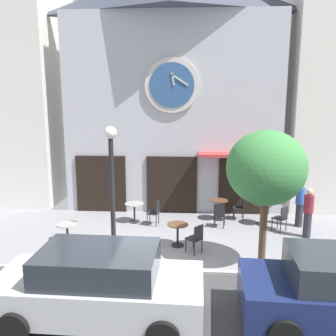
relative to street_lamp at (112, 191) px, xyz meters
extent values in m
cube|color=gray|center=(1.58, 1.44, -1.96)|extent=(26.20, 5.18, 0.05)
cube|color=#A8A5A0|center=(1.58, -1.13, -1.89)|extent=(26.20, 0.12, 0.08)
cube|color=#B2B2BC|center=(1.54, 5.07, 1.98)|extent=(8.62, 2.07, 7.82)
cylinder|color=beige|center=(1.54, 3.97, 3.11)|extent=(2.07, 0.10, 2.07)
cylinder|color=#2D5184|center=(1.54, 3.91, 3.11)|extent=(1.70, 0.04, 1.70)
cube|color=beige|center=(1.58, 3.87, 3.34)|extent=(0.14, 0.03, 0.47)
cube|color=beige|center=(1.85, 3.87, 3.30)|extent=(0.65, 0.03, 0.44)
cube|color=black|center=(-1.33, 3.99, -0.78)|extent=(2.01, 0.10, 2.30)
cube|color=black|center=(1.54, 3.99, -0.78)|extent=(2.01, 0.10, 2.30)
cube|color=black|center=(4.41, 3.99, -0.78)|extent=(2.01, 0.10, 2.30)
cube|color=#B23333|center=(3.95, 3.68, 0.52)|extent=(2.76, 0.90, 0.12)
cube|color=silver|center=(-6.25, 6.23, 4.91)|extent=(5.46, 4.39, 13.68)
cylinder|color=black|center=(0.00, 0.00, -1.75)|extent=(0.32, 0.32, 0.36)
cylinder|color=black|center=(0.00, 0.00, -0.21)|extent=(0.14, 0.14, 3.45)
sphere|color=white|center=(0.00, 0.00, 1.69)|extent=(0.36, 0.36, 0.36)
cylinder|color=brown|center=(4.25, -0.61, -0.91)|extent=(0.20, 0.20, 2.05)
ellipsoid|color=#3D8442|center=(4.25, -0.61, 0.85)|extent=(2.10, 1.89, 2.00)
cylinder|color=black|center=(-1.52, 0.33, -1.56)|extent=(0.07, 0.07, 0.75)
cylinder|color=black|center=(-1.52, 0.33, -1.92)|extent=(0.40, 0.40, 0.03)
cylinder|color=gray|center=(-1.52, 0.33, -1.18)|extent=(0.65, 0.65, 0.03)
cylinder|color=black|center=(0.20, 2.75, -1.58)|extent=(0.07, 0.07, 0.71)
cylinder|color=black|center=(0.20, 2.75, -1.92)|extent=(0.40, 0.40, 0.03)
cylinder|color=gray|center=(0.20, 2.75, -1.22)|extent=(0.71, 0.71, 0.03)
cylinder|color=black|center=(1.89, 0.65, -1.58)|extent=(0.07, 0.07, 0.71)
cylinder|color=black|center=(1.89, 0.65, -1.92)|extent=(0.40, 0.40, 0.03)
cylinder|color=brown|center=(1.89, 0.65, -1.23)|extent=(0.66, 0.66, 0.03)
cylinder|color=black|center=(3.37, 3.22, -1.56)|extent=(0.07, 0.07, 0.76)
cylinder|color=black|center=(3.37, 3.22, -1.92)|extent=(0.40, 0.40, 0.03)
cylinder|color=brown|center=(3.37, 3.22, -1.18)|extent=(0.68, 0.68, 0.03)
cylinder|color=black|center=(4.91, 2.78, -1.56)|extent=(0.07, 0.07, 0.75)
cylinder|color=black|center=(4.91, 2.78, -1.92)|extent=(0.40, 0.40, 0.03)
cylinder|color=black|center=(4.91, 2.78, -1.19)|extent=(0.68, 0.68, 0.03)
cube|color=black|center=(4.13, 3.29, -1.48)|extent=(0.42, 0.42, 0.04)
cube|color=black|center=(4.31, 3.29, -1.26)|extent=(0.06, 0.38, 0.45)
cylinder|color=black|center=(3.96, 3.47, -1.71)|extent=(0.03, 0.03, 0.45)
cylinder|color=black|center=(3.95, 3.13, -1.71)|extent=(0.03, 0.03, 0.45)
cylinder|color=black|center=(4.30, 3.46, -1.71)|extent=(0.03, 0.03, 0.45)
cylinder|color=black|center=(4.29, 3.12, -1.71)|extent=(0.03, 0.03, 0.45)
cube|color=black|center=(3.34, 2.43, -1.48)|extent=(0.46, 0.46, 0.04)
cube|color=black|center=(3.30, 2.25, -1.26)|extent=(0.38, 0.11, 0.45)
cylinder|color=black|center=(3.53, 2.56, -1.71)|extent=(0.03, 0.03, 0.45)
cylinder|color=black|center=(3.20, 2.62, -1.71)|extent=(0.03, 0.03, 0.45)
cylinder|color=black|center=(3.47, 2.23, -1.71)|extent=(0.03, 0.03, 0.45)
cylinder|color=black|center=(3.14, 2.29, -1.71)|extent=(0.03, 0.03, 0.45)
cube|color=black|center=(5.40, 2.19, -1.48)|extent=(0.57, 0.57, 0.04)
cube|color=black|center=(5.52, 2.05, -1.26)|extent=(0.31, 0.29, 0.45)
cylinder|color=black|center=(5.41, 2.43, -1.71)|extent=(0.03, 0.03, 0.45)
cylinder|color=black|center=(5.16, 2.19, -1.71)|extent=(0.03, 0.03, 0.45)
cylinder|color=black|center=(5.64, 2.18, -1.71)|extent=(0.03, 0.03, 0.45)
cylinder|color=black|center=(5.39, 1.94, -1.71)|extent=(0.03, 0.03, 0.45)
cube|color=black|center=(0.92, 2.50, -1.48)|extent=(0.47, 0.47, 0.04)
cube|color=black|center=(1.10, 2.47, -1.26)|extent=(0.11, 0.38, 0.45)
cylinder|color=black|center=(0.79, 2.70, -1.71)|extent=(0.03, 0.03, 0.45)
cylinder|color=black|center=(0.73, 2.37, -1.71)|extent=(0.03, 0.03, 0.45)
cylinder|color=black|center=(1.12, 2.64, -1.71)|extent=(0.03, 0.03, 0.45)
cylinder|color=black|center=(1.06, 2.31, -1.71)|extent=(0.03, 0.03, 0.45)
cube|color=black|center=(2.39, 0.17, -1.48)|extent=(0.56, 0.56, 0.04)
cube|color=black|center=(2.53, 0.05, -1.26)|extent=(0.28, 0.31, 0.45)
cylinder|color=black|center=(2.38, 0.41, -1.71)|extent=(0.03, 0.03, 0.45)
cylinder|color=black|center=(2.15, 0.15, -1.71)|extent=(0.03, 0.03, 0.45)
cylinder|color=black|center=(2.63, 0.18, -1.71)|extent=(0.03, 0.03, 0.45)
cylinder|color=black|center=(2.41, -0.07, -1.71)|extent=(0.03, 0.03, 0.45)
cylinder|color=#2D2D38|center=(6.22, 2.66, -1.51)|extent=(0.27, 0.27, 0.85)
cylinder|color=#3359B2|center=(6.22, 2.66, -0.78)|extent=(0.33, 0.33, 0.60)
sphere|color=tan|center=(6.22, 2.66, -0.37)|extent=(0.22, 0.22, 0.22)
cylinder|color=#2D2D38|center=(6.18, 1.63, -1.51)|extent=(0.36, 0.36, 0.85)
cylinder|color=maroon|center=(6.18, 1.63, -0.78)|extent=(0.44, 0.44, 0.60)
sphere|color=tan|center=(6.18, 1.63, -0.37)|extent=(0.22, 0.22, 0.22)
cube|color=#B7BABF|center=(0.38, -3.23, -1.34)|extent=(4.35, 1.92, 0.75)
cube|color=#262B33|center=(0.38, -3.23, -0.68)|extent=(2.45, 1.65, 0.60)
cylinder|color=black|center=(1.78, -4.17, -1.61)|extent=(0.65, 0.24, 0.64)
cylinder|color=black|center=(1.83, -2.37, -1.61)|extent=(0.65, 0.24, 0.64)
cylinder|color=black|center=(-1.06, -4.09, -1.61)|extent=(0.65, 0.24, 0.64)
cylinder|color=black|center=(-1.01, -2.29, -1.61)|extent=(0.65, 0.24, 0.64)
cylinder|color=black|center=(4.01, -4.01, -1.61)|extent=(0.65, 0.26, 0.64)
cylinder|color=black|center=(4.11, -2.21, -1.61)|extent=(0.65, 0.26, 0.64)
camera|label=1|loc=(2.22, -9.98, 2.67)|focal=38.39mm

